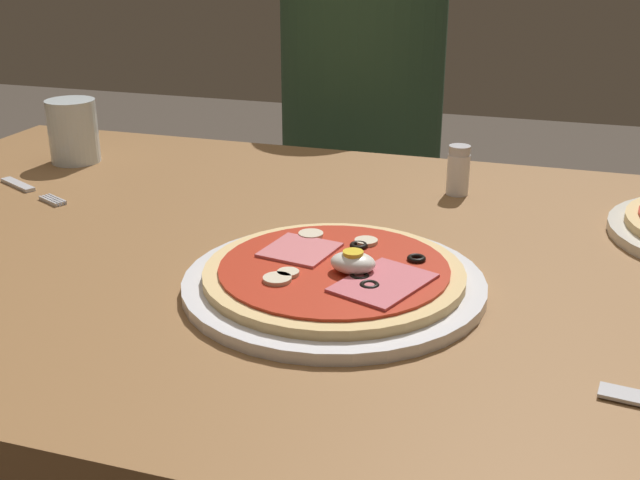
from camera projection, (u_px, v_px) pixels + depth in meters
The scene contains 6 objects.
dining_table at pixel (296, 329), 0.93m from camera, with size 1.28×0.82×0.72m.
pizza_foreground at pixel (334, 278), 0.77m from camera, with size 0.30×0.30×0.05m.
water_glass_far at pixel (74, 135), 1.19m from camera, with size 0.07×0.07×0.10m.
fork at pixel (28, 189), 1.07m from camera, with size 0.15×0.08×0.00m.
salt_shaker at pixel (458, 170), 1.05m from camera, with size 0.03×0.03×0.07m.
diner_person at pixel (360, 186), 1.63m from camera, with size 0.32×0.32×1.18m.
Camera 1 is at (0.28, -0.78, 1.06)m, focal length 44.05 mm.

